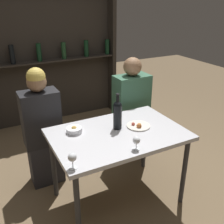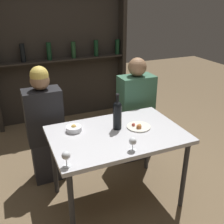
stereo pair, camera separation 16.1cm
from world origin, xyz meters
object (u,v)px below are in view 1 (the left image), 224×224
at_px(food_plate_0, 138,126).
at_px(seated_person_right, 131,113).
at_px(wine_glass_1, 136,141).
at_px(snack_bowl, 74,130).
at_px(wine_glass_0, 72,158).
at_px(wine_bottle, 118,114).
at_px(seated_person_left, 42,131).

bearing_deg(food_plate_0, seated_person_right, 64.11).
xyz_separation_m(wine_glass_1, snack_bowl, (-0.33, 0.48, -0.05)).
distance_m(wine_glass_0, seated_person_right, 1.37).
relative_size(food_plate_0, snack_bowl, 1.56).
height_order(wine_bottle, seated_person_right, seated_person_right).
distance_m(wine_bottle, seated_person_right, 0.75).
bearing_deg(seated_person_left, wine_glass_1, -59.70).
distance_m(wine_bottle, wine_glass_0, 0.67).
bearing_deg(snack_bowl, wine_bottle, -16.00).
height_order(snack_bowl, seated_person_right, seated_person_right).
bearing_deg(wine_glass_1, wine_bottle, 84.07).
bearing_deg(snack_bowl, food_plate_0, -16.67).
bearing_deg(wine_bottle, wine_glass_1, -95.93).
bearing_deg(wine_glass_0, seated_person_right, 41.35).
xyz_separation_m(wine_bottle, wine_glass_1, (-0.04, -0.37, -0.07)).
bearing_deg(seated_person_left, food_plate_0, -37.87).
height_order(wine_bottle, wine_glass_0, wine_bottle).
relative_size(wine_glass_1, seated_person_right, 0.09).
xyz_separation_m(wine_glass_0, food_plate_0, (0.73, 0.32, -0.07)).
bearing_deg(seated_person_left, seated_person_right, 0.00).
relative_size(wine_bottle, snack_bowl, 2.39).
xyz_separation_m(wine_glass_1, seated_person_left, (-0.52, 0.89, -0.21)).
height_order(wine_glass_1, seated_person_left, seated_person_left).
relative_size(wine_bottle, wine_glass_1, 3.00).
distance_m(wine_bottle, seated_person_left, 0.81).
bearing_deg(wine_bottle, seated_person_right, 48.18).
distance_m(food_plate_0, snack_bowl, 0.57).
bearing_deg(wine_glass_1, seated_person_right, 60.59).
bearing_deg(snack_bowl, seated_person_left, 114.77).
height_order(wine_bottle, wine_glass_1, wine_bottle).
bearing_deg(seated_person_left, snack_bowl, -65.23).
xyz_separation_m(food_plate_0, snack_bowl, (-0.55, 0.16, 0.01)).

